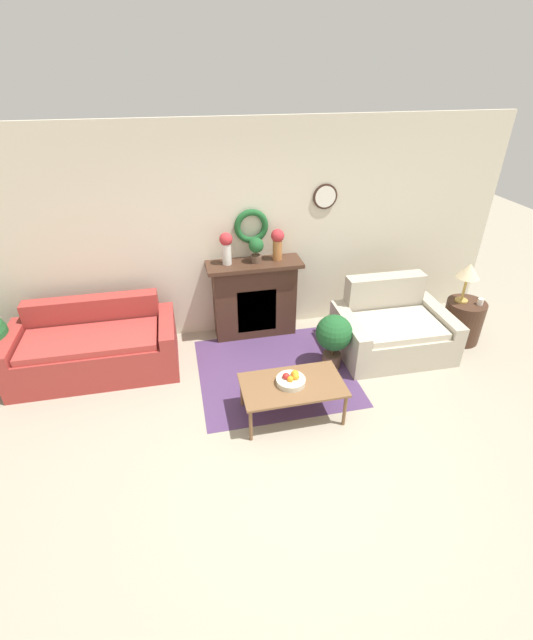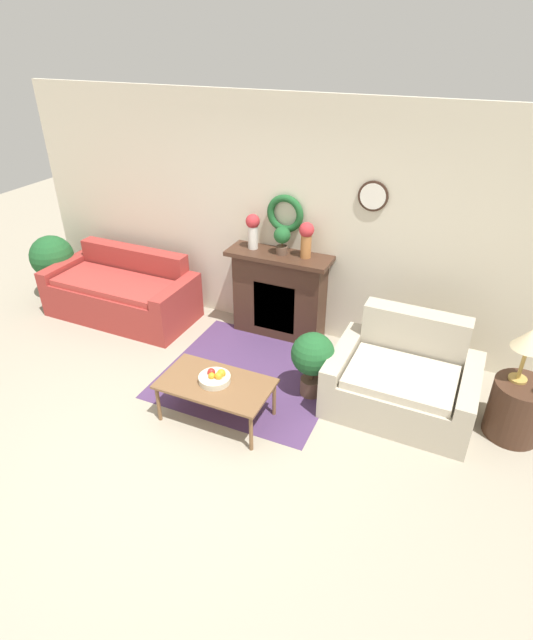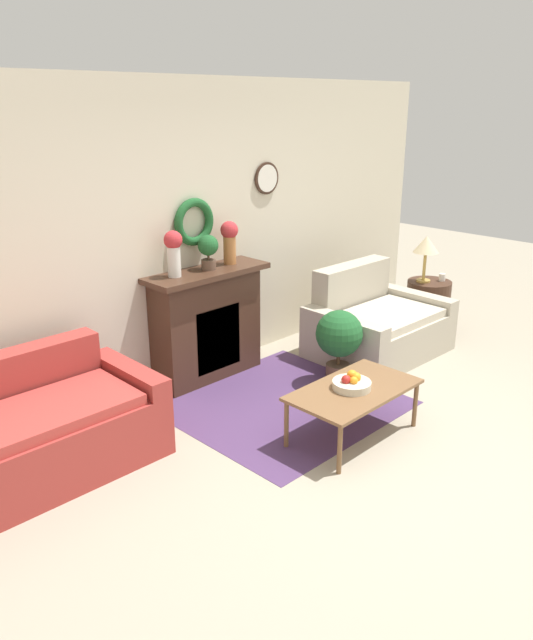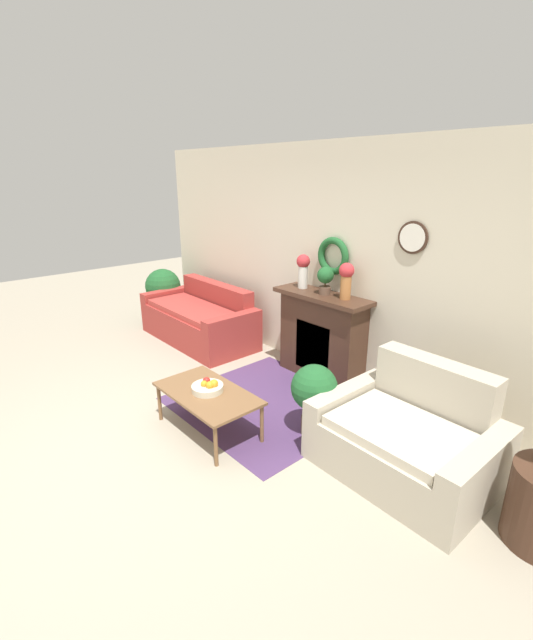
# 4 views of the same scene
# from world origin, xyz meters

# --- Properties ---
(ground_plane) EXTENTS (16.00, 16.00, 0.00)m
(ground_plane) POSITION_xyz_m (0.00, 0.00, 0.00)
(ground_plane) COLOR #9E937F
(floor_rug) EXTENTS (1.80, 1.69, 0.01)m
(floor_rug) POSITION_xyz_m (0.07, 1.38, 0.00)
(floor_rug) COLOR #4C335B
(floor_rug) RESTS_ON ground_plane
(wall_back) EXTENTS (6.80, 0.14, 2.70)m
(wall_back) POSITION_xyz_m (0.00, 2.50, 1.35)
(wall_back) COLOR beige
(wall_back) RESTS_ON ground_plane
(fireplace) EXTENTS (1.21, 0.41, 1.05)m
(fireplace) POSITION_xyz_m (0.01, 2.30, 0.53)
(fireplace) COLOR #42281C
(fireplace) RESTS_ON ground_plane
(couch_left) EXTENTS (1.89, 0.90, 0.82)m
(couch_left) POSITION_xyz_m (-2.00, 1.89, 0.31)
(couch_left) COLOR #9E332D
(couch_left) RESTS_ON ground_plane
(loveseat_right) EXTENTS (1.38, 1.02, 0.88)m
(loveseat_right) POSITION_xyz_m (1.63, 1.53, 0.30)
(loveseat_right) COLOR #B2A893
(loveseat_right) RESTS_ON ground_plane
(coffee_table) EXTENTS (1.04, 0.59, 0.41)m
(coffee_table) POSITION_xyz_m (0.07, 0.63, 0.38)
(coffee_table) COLOR brown
(coffee_table) RESTS_ON ground_plane
(fruit_bowl) EXTENTS (0.30, 0.30, 0.12)m
(fruit_bowl) POSITION_xyz_m (0.06, 0.64, 0.45)
(fruit_bowl) COLOR beige
(fruit_bowl) RESTS_ON coffee_table
(side_table_by_loveseat) EXTENTS (0.49, 0.49, 0.56)m
(side_table_by_loveseat) POSITION_xyz_m (2.64, 1.54, 0.28)
(side_table_by_loveseat) COLOR #42281C
(side_table_by_loveseat) RESTS_ON ground_plane
(table_lamp) EXTENTS (0.28, 0.28, 0.52)m
(table_lamp) POSITION_xyz_m (2.58, 1.59, 0.97)
(table_lamp) COLOR #B28E42
(table_lamp) RESTS_ON side_table_by_loveseat
(mug) EXTENTS (0.07, 0.07, 0.08)m
(mug) POSITION_xyz_m (2.76, 1.45, 0.60)
(mug) COLOR silver
(mug) RESTS_ON side_table_by_loveseat
(vase_on_mantel_left) EXTENTS (0.16, 0.16, 0.40)m
(vase_on_mantel_left) POSITION_xyz_m (-0.33, 2.30, 1.28)
(vase_on_mantel_left) COLOR silver
(vase_on_mantel_left) RESTS_ON fireplace
(vase_on_mantel_right) EXTENTS (0.16, 0.16, 0.40)m
(vase_on_mantel_right) POSITION_xyz_m (0.31, 2.30, 1.28)
(vase_on_mantel_right) COLOR #AD6B38
(vase_on_mantel_right) RESTS_ON fireplace
(potted_plant_on_mantel) EXTENTS (0.19, 0.19, 0.32)m
(potted_plant_on_mantel) POSITION_xyz_m (0.04, 2.28, 1.24)
(potted_plant_on_mantel) COLOR brown
(potted_plant_on_mantel) RESTS_ON fireplace
(potted_plant_floor_by_loveseat) EXTENTS (0.43, 0.43, 0.70)m
(potted_plant_floor_by_loveseat) POSITION_xyz_m (0.77, 1.33, 0.44)
(potted_plant_floor_by_loveseat) COLOR brown
(potted_plant_floor_by_loveseat) RESTS_ON ground_plane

